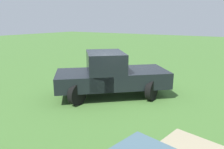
{
  "coord_description": "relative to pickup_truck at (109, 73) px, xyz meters",
  "views": [
    {
      "loc": [
        -6.97,
        -4.48,
        3.03
      ],
      "look_at": [
        0.05,
        0.05,
        0.9
      ],
      "focal_mm": 33.66,
      "sensor_mm": 36.0,
      "label": 1
    }
  ],
  "objects": [
    {
      "name": "pickup_truck",
      "position": [
        0.0,
        0.0,
        0.0
      ],
      "size": [
        4.43,
        4.6,
        1.84
      ],
      "rotation": [
        0.0,
        0.0,
        5.45
      ],
      "color": "black",
      "rests_on": "ground_plane"
    },
    {
      "name": "ground_plane",
      "position": [
        0.02,
        -0.13,
        -0.96
      ],
      "size": [
        80.0,
        80.0,
        0.0
      ],
      "primitive_type": "plane",
      "color": "#477533"
    }
  ]
}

